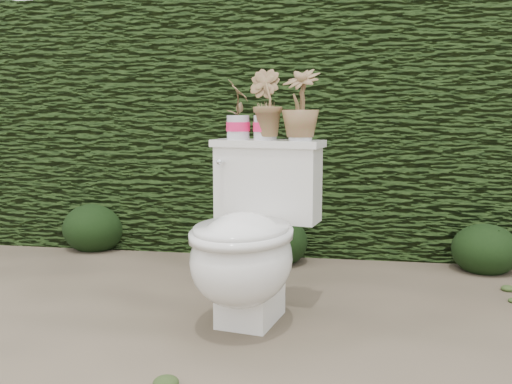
% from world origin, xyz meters
% --- Properties ---
extents(ground, '(60.00, 60.00, 0.00)m').
position_xyz_m(ground, '(0.00, 0.00, 0.00)').
color(ground, '#74654F').
rests_on(ground, ground).
extents(hedge, '(8.00, 1.00, 1.60)m').
position_xyz_m(hedge, '(0.00, 1.60, 0.80)').
color(hedge, '#263D14').
rests_on(hedge, ground).
extents(house_wall, '(8.00, 3.50, 4.00)m').
position_xyz_m(house_wall, '(0.60, 6.00, 2.00)').
color(house_wall, silver).
rests_on(house_wall, ground).
extents(toilet, '(0.58, 0.75, 0.78)m').
position_xyz_m(toilet, '(0.08, -0.03, 0.36)').
color(toilet, silver).
rests_on(toilet, ground).
extents(potted_plant_left, '(0.10, 0.14, 0.26)m').
position_xyz_m(potted_plant_left, '(-0.01, 0.23, 0.91)').
color(potted_plant_left, '#3B7C26').
rests_on(potted_plant_left, toilet).
extents(potted_plant_center, '(0.22, 0.21, 0.30)m').
position_xyz_m(potted_plant_center, '(0.12, 0.20, 0.93)').
color(potted_plant_center, '#3B7C26').
rests_on(potted_plant_center, toilet).
extents(potted_plant_right, '(0.22, 0.22, 0.30)m').
position_xyz_m(potted_plant_right, '(0.28, 0.17, 0.92)').
color(potted_plant_right, '#3B7C26').
rests_on(potted_plant_right, toilet).
extents(liriope_clump_1, '(0.42, 0.42, 0.33)m').
position_xyz_m(liriope_clump_1, '(-1.16, 1.13, 0.17)').
color(liriope_clump_1, black).
rests_on(liriope_clump_1, ground).
extents(liriope_clump_2, '(0.39, 0.39, 0.31)m').
position_xyz_m(liriope_clump_2, '(0.07, 0.97, 0.16)').
color(liriope_clump_2, black).
rests_on(liriope_clump_2, ground).
extents(liriope_clump_3, '(0.37, 0.37, 0.30)m').
position_xyz_m(liriope_clump_3, '(1.27, 0.98, 0.15)').
color(liriope_clump_3, black).
rests_on(liriope_clump_3, ground).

